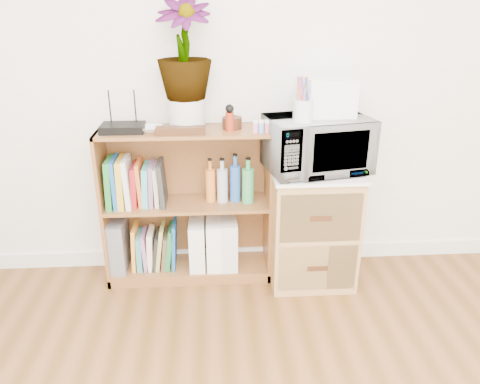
{
  "coord_description": "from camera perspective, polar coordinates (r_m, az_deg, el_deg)",
  "views": [
    {
      "loc": [
        -0.2,
        -0.51,
        1.63
      ],
      "look_at": [
        -0.04,
        1.95,
        0.62
      ],
      "focal_mm": 35.0,
      "sensor_mm": 36.0,
      "label": 1
    }
  ],
  "objects": [
    {
      "name": "magazine_holder_left",
      "position": [
        2.96,
        -5.25,
        -6.25
      ],
      "size": [
        0.1,
        0.24,
        0.3
      ],
      "primitive_type": "cube",
      "color": "white",
      "rests_on": "bookshelf"
    },
    {
      "name": "liquor_bottles",
      "position": [
        2.8,
        -1.09,
        1.43
      ],
      "size": [
        0.29,
        0.07,
        0.29
      ],
      "color": "orange",
      "rests_on": "bookshelf"
    },
    {
      "name": "potted_plant",
      "position": [
        2.64,
        -6.86,
        16.9
      ],
      "size": [
        0.3,
        0.3,
        0.53
      ],
      "primitive_type": "imported",
      "color": "#3E712D",
      "rests_on": "plant_pot"
    },
    {
      "name": "pen_cup",
      "position": [
        2.55,
        7.69,
        9.82
      ],
      "size": [
        0.11,
        0.11,
        0.12
      ],
      "primitive_type": "cylinder",
      "color": "silver",
      "rests_on": "microwave"
    },
    {
      "name": "small_appliance",
      "position": [
        2.71,
        10.89,
        11.35
      ],
      "size": [
        0.26,
        0.22,
        0.21
      ],
      "primitive_type": "cube",
      "color": "white",
      "rests_on": "microwave"
    },
    {
      "name": "paint_jars",
      "position": [
        2.62,
        2.61,
        7.78
      ],
      "size": [
        0.1,
        0.04,
        0.05
      ],
      "primitive_type": "cube",
      "color": "pink",
      "rests_on": "bookshelf"
    },
    {
      "name": "lower_books",
      "position": [
        3.0,
        -10.29,
        -6.65
      ],
      "size": [
        0.28,
        0.19,
        0.3
      ],
      "color": "orange",
      "rests_on": "bookshelf"
    },
    {
      "name": "magazine_holder_mid",
      "position": [
        2.96,
        -3.15,
        -6.17
      ],
      "size": [
        0.1,
        0.25,
        0.31
      ],
      "primitive_type": "cube",
      "color": "white",
      "rests_on": "bookshelf"
    },
    {
      "name": "skirting_board",
      "position": [
        3.18,
        0.42,
        -7.53
      ],
      "size": [
        4.0,
        0.02,
        0.1
      ],
      "primitive_type": "cube",
      "color": "white",
      "rests_on": "ground"
    },
    {
      "name": "cookbooks",
      "position": [
        2.83,
        -12.64,
        1.11
      ],
      "size": [
        0.34,
        0.2,
        0.3
      ],
      "color": "#217D30",
      "rests_on": "bookshelf"
    },
    {
      "name": "white_bowl",
      "position": [
        2.68,
        -10.77,
        7.57
      ],
      "size": [
        0.13,
        0.13,
        0.03
      ],
      "primitive_type": "imported",
      "color": "silver",
      "rests_on": "bookshelf"
    },
    {
      "name": "wooden_bowl",
      "position": [
        2.7,
        -0.98,
        8.42
      ],
      "size": [
        0.11,
        0.11,
        0.07
      ],
      "primitive_type": "cylinder",
      "color": "#331D0E",
      "rests_on": "bookshelf"
    },
    {
      "name": "wicker_unit",
      "position": [
        2.9,
        8.67,
        -4.16
      ],
      "size": [
        0.5,
        0.45,
        0.7
      ],
      "primitive_type": "cube",
      "color": "#9E7542",
      "rests_on": "ground"
    },
    {
      "name": "magazine_holder_right",
      "position": [
        2.96,
        -1.36,
        -6.06
      ],
      "size": [
        0.1,
        0.25,
        0.31
      ],
      "primitive_type": "cube",
      "color": "silver",
      "rests_on": "bookshelf"
    },
    {
      "name": "plant_pot",
      "position": [
        2.7,
        -6.52,
        9.43
      ],
      "size": [
        0.2,
        0.2,
        0.17
      ],
      "primitive_type": "cylinder",
      "color": "silver",
      "rests_on": "bookshelf"
    },
    {
      "name": "file_box",
      "position": [
        3.02,
        -14.55,
        -6.08
      ],
      "size": [
        0.1,
        0.26,
        0.33
      ],
      "primitive_type": "cube",
      "color": "slate",
      "rests_on": "bookshelf"
    },
    {
      "name": "microwave",
      "position": [
        2.7,
        9.35,
        5.77
      ],
      "size": [
        0.63,
        0.49,
        0.31
      ],
      "primitive_type": "imported",
      "rotation": [
        0.0,
        0.0,
        0.2
      ],
      "color": "silver",
      "rests_on": "wicker_unit"
    },
    {
      "name": "trinket_box",
      "position": [
        2.6,
        -7.24,
        7.44
      ],
      "size": [
        0.27,
        0.07,
        0.04
      ],
      "primitive_type": "cube",
      "color": "#36210E",
      "rests_on": "bookshelf"
    },
    {
      "name": "router",
      "position": [
        2.72,
        -14.1,
        7.59
      ],
      "size": [
        0.24,
        0.16,
        0.04
      ],
      "primitive_type": "cube",
      "color": "black",
      "rests_on": "bookshelf"
    },
    {
      "name": "kokeshi_doll",
      "position": [
        2.65,
        -1.26,
        8.56
      ],
      "size": [
        0.05,
        0.05,
        0.1
      ],
      "primitive_type": "cylinder",
      "color": "#9A2713",
      "rests_on": "bookshelf"
    },
    {
      "name": "bookshelf",
      "position": [
        2.86,
        -6.37,
        -1.7
      ],
      "size": [
        1.0,
        0.3,
        0.95
      ],
      "primitive_type": "cube",
      "color": "brown",
      "rests_on": "ground"
    }
  ]
}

